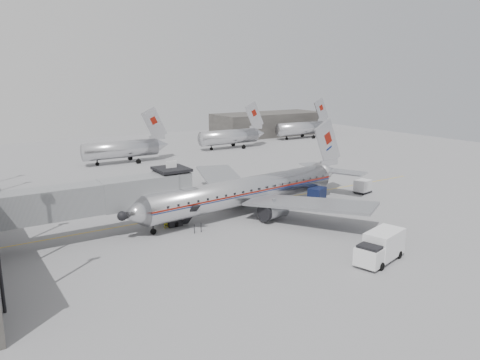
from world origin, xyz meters
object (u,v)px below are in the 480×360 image
object	(u,v)px
ramp_worker	(166,219)
service_van	(380,246)
baggage_cart_navy	(317,194)
airliner	(249,190)
baggage_cart_white	(363,186)

from	to	relation	value
ramp_worker	service_van	bearing A→B (deg)	-81.22
baggage_cart_navy	service_van	bearing A→B (deg)	-139.40
airliner	ramp_worker	distance (m)	11.10
airliner	service_van	size ratio (longest dim) A/B	5.48
airliner	service_van	xyz separation A→B (m)	(1.23, -19.09, -1.24)
service_van	baggage_cart_navy	bearing A→B (deg)	49.21
baggage_cart_white	ramp_worker	bearing A→B (deg)	166.65
service_van	ramp_worker	bearing A→B (deg)	107.65
airliner	baggage_cart_navy	world-z (taller)	airliner
service_van	baggage_cart_white	bearing A→B (deg)	31.30
airliner	service_van	distance (m)	19.17
service_van	baggage_cart_white	size ratio (longest dim) A/B	2.29
baggage_cart_navy	baggage_cart_white	bearing A→B (deg)	-23.62
baggage_cart_white	ramp_worker	xyz separation A→B (m)	(-29.41, 1.00, -0.03)
airliner	ramp_worker	world-z (taller)	airliner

